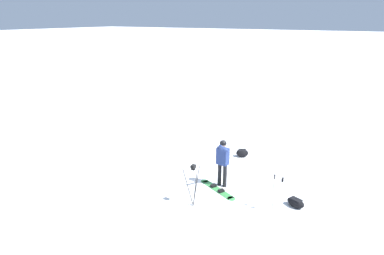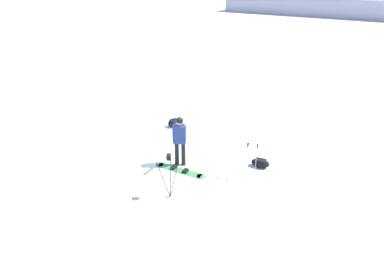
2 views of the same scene
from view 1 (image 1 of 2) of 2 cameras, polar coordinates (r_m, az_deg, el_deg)
name	(u,v)px [view 1 (image 1 of 2)]	position (r m, az deg, el deg)	size (l,w,h in m)	color
ground_plane	(216,176)	(13.16, 4.07, -8.03)	(300.00, 300.00, 0.00)	white
snowboarder	(223,158)	(11.98, 5.12, -5.15)	(0.47, 0.69, 1.77)	black
snowboard	(217,189)	(12.16, 4.24, -10.22)	(1.65, 0.91, 0.10)	#3F994C
gear_bag_large	(242,153)	(14.88, 8.38, -4.21)	(0.62, 0.55, 0.35)	black
camera_tripod	(193,177)	(10.75, 0.20, -8.27)	(0.61, 0.59, 1.42)	#262628
gear_bag_small	(296,202)	(11.58, 16.93, -11.88)	(0.68, 0.53, 0.28)	black
ski_poles	(278,189)	(10.81, 14.13, -9.89)	(0.33, 0.22, 1.23)	gray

